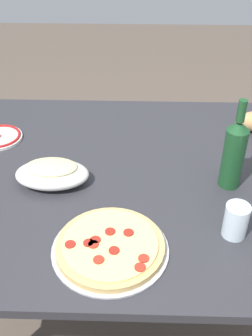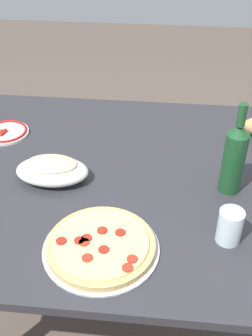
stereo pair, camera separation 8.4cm
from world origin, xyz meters
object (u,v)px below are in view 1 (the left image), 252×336
Objects in this scene: baked_pasta_dish at (52,173)px; wine_bottle at (234,153)px; pepperoni_pizza at (110,247)px; water_glass at (236,221)px; dining_table at (126,199)px.

wine_bottle is (-0.58, -0.01, 0.08)m from baked_pasta_dish.
pepperoni_pizza is 3.11× the size of water_glass.
baked_pasta_dish reaches higher than pepperoni_pizza.
pepperoni_pizza is at bearing 11.91° from water_glass.
dining_table is 0.29m from baked_pasta_dish.
dining_table is 13.18× the size of water_glass.
pepperoni_pizza is 1.05× the size of wine_bottle.
pepperoni_pizza is 0.49m from wine_bottle.
baked_pasta_dish is 0.58m from wine_bottle.
baked_pasta_dish is at bearing -54.69° from pepperoni_pizza.
wine_bottle is 0.24m from water_glass.
wine_bottle is at bearing 173.71° from dining_table.
dining_table is 4.24× the size of pepperoni_pizza.
baked_pasta_dish is (0.21, -0.29, 0.03)m from pepperoni_pizza.
water_glass is (-0.31, 0.27, 0.16)m from dining_table.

